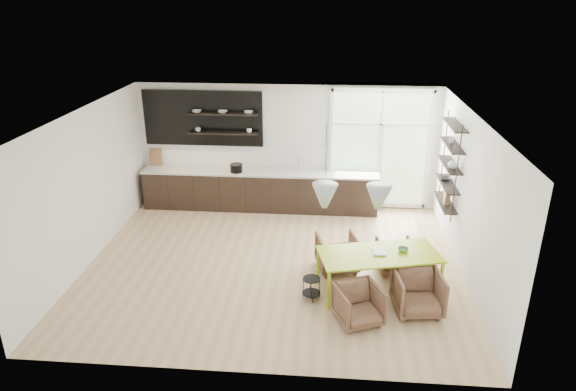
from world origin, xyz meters
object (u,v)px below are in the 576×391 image
object	(u,v)px
dining_table	(379,256)
armchair_back_right	(395,256)
armchair_front_right	(418,293)
wire_stool	(311,286)
armchair_back_left	(337,253)
armchair_front_left	(358,305)

from	to	relation	value
dining_table	armchair_back_right	size ratio (longest dim) A/B	3.33
armchair_front_right	wire_stool	distance (m)	1.75
armchair_back_left	armchair_front_left	distance (m)	1.68
dining_table	armchair_front_left	distance (m)	1.06
dining_table	armchair_front_right	xyz separation A→B (m)	(0.60, -0.55, -0.34)
dining_table	armchair_back_left	xyz separation A→B (m)	(-0.69, 0.73, -0.35)
armchair_back_left	wire_stool	world-z (taller)	armchair_back_left
armchair_back_left	armchair_back_right	world-z (taller)	armchair_back_left
dining_table	armchair_back_left	world-z (taller)	dining_table
wire_stool	armchair_front_left	bearing A→B (deg)	-37.55
dining_table	wire_stool	bearing A→B (deg)	-177.12
wire_stool	armchair_front_right	bearing A→B (deg)	-7.12
wire_stool	armchair_back_right	bearing A→B (deg)	35.90
armchair_front_right	dining_table	bearing A→B (deg)	130.31
armchair_back_left	armchair_back_right	distance (m)	1.07
armchair_front_right	wire_stool	bearing A→B (deg)	165.64
armchair_back_left	armchair_front_right	world-z (taller)	armchair_front_right
armchair_back_right	wire_stool	xyz separation A→B (m)	(-1.51, -1.09, -0.04)
dining_table	armchair_front_right	world-z (taller)	dining_table
wire_stool	armchair_back_left	bearing A→B (deg)	67.73
armchair_back_right	wire_stool	world-z (taller)	armchair_back_right
armchair_back_right	armchair_front_right	size ratio (longest dim) A/B	0.86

